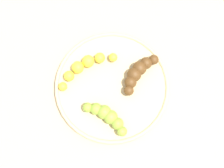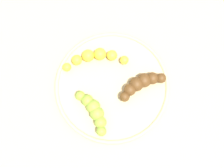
{
  "view_description": "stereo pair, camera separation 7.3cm",
  "coord_description": "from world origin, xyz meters",
  "px_view_note": "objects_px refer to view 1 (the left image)",
  "views": [
    {
      "loc": [
        0.18,
        0.01,
        0.75
      ],
      "look_at": [
        0.0,
        0.0,
        0.04
      ],
      "focal_mm": 47.41,
      "sensor_mm": 36.0,
      "label": 1
    },
    {
      "loc": [
        0.16,
        0.08,
        0.75
      ],
      "look_at": [
        0.0,
        0.0,
        0.04
      ],
      "focal_mm": 47.41,
      "sensor_mm": 36.0,
      "label": 2
    }
  ],
  "objects_px": {
    "fruit_bowl": "(112,86)",
    "banana_green": "(107,116)",
    "banana_overripe": "(138,72)",
    "banana_yellow": "(84,66)"
  },
  "relations": [
    {
      "from": "fruit_bowl",
      "to": "banana_yellow",
      "type": "bearing_deg",
      "value": -121.34
    },
    {
      "from": "banana_overripe",
      "to": "banana_green",
      "type": "distance_m",
      "value": 0.13
    },
    {
      "from": "fruit_bowl",
      "to": "banana_green",
      "type": "distance_m",
      "value": 0.08
    },
    {
      "from": "fruit_bowl",
      "to": "banana_green",
      "type": "bearing_deg",
      "value": -6.48
    },
    {
      "from": "banana_yellow",
      "to": "banana_green",
      "type": "xyz_separation_m",
      "value": [
        0.12,
        0.06,
        0.0
      ]
    },
    {
      "from": "banana_overripe",
      "to": "banana_yellow",
      "type": "height_order",
      "value": "banana_overripe"
    },
    {
      "from": "fruit_bowl",
      "to": "banana_green",
      "type": "relative_size",
      "value": 2.65
    },
    {
      "from": "banana_overripe",
      "to": "banana_yellow",
      "type": "bearing_deg",
      "value": 31.77
    },
    {
      "from": "banana_overripe",
      "to": "banana_yellow",
      "type": "distance_m",
      "value": 0.14
    },
    {
      "from": "fruit_bowl",
      "to": "banana_yellow",
      "type": "height_order",
      "value": "banana_yellow"
    }
  ]
}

